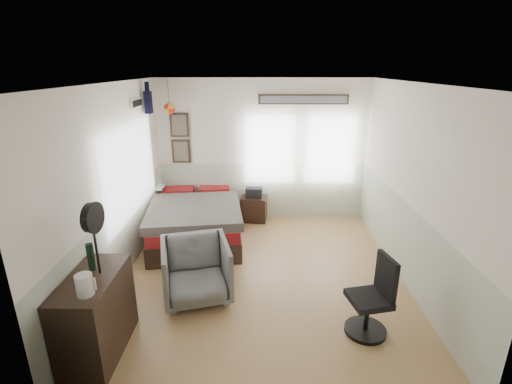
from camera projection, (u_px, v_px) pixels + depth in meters
ground_plane at (263, 276)px, 5.41m from camera, size 4.00×4.50×0.01m
room_shell at (257, 165)px, 5.07m from camera, size 4.02×4.52×2.71m
wall_decor at (200, 113)px, 6.59m from camera, size 3.55×1.32×1.44m
bed at (196, 221)px, 6.48m from camera, size 1.71×2.25×0.67m
dresser at (96, 315)px, 3.84m from camera, size 0.48×1.00×0.90m
armchair at (196, 270)px, 4.79m from camera, size 1.03×1.05×0.78m
nightstand at (254, 209)px, 7.27m from camera, size 0.53×0.44×0.49m
task_chair at (373, 303)px, 4.15m from camera, size 0.50×0.50×0.95m
kettle at (85, 285)px, 3.38m from camera, size 0.18×0.15×0.21m
bottle at (91, 257)px, 3.79m from camera, size 0.07×0.07×0.29m
stand_fan at (93, 219)px, 3.58m from camera, size 0.12×0.32×0.77m
black_bag at (254, 192)px, 7.16m from camera, size 0.33×0.23×0.18m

